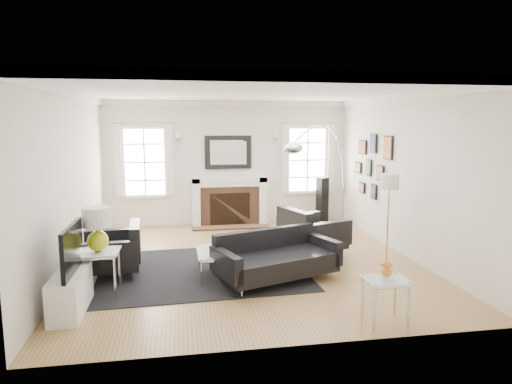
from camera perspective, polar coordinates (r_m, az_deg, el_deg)
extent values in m
plane|color=olive|center=(7.75, -1.01, -8.65)|extent=(6.00, 6.00, 0.00)
cube|color=silver|center=(10.42, -3.51, 3.62)|extent=(5.50, 0.04, 2.80)
cube|color=silver|center=(4.55, 4.62, -2.78)|extent=(5.50, 0.04, 2.80)
cube|color=silver|center=(7.56, -22.13, 1.14)|extent=(0.04, 6.00, 2.80)
cube|color=silver|center=(8.32, 18.04, 1.98)|extent=(0.04, 6.00, 2.80)
cube|color=white|center=(7.42, -1.07, 12.47)|extent=(5.50, 6.00, 0.02)
cube|color=white|center=(7.42, -1.07, 12.01)|extent=(5.50, 6.00, 0.12)
cube|color=white|center=(10.28, -7.51, -1.28)|extent=(0.18, 0.38, 1.10)
cube|color=white|center=(10.44, 0.75, -1.06)|extent=(0.18, 0.38, 1.10)
cube|color=white|center=(10.26, -3.37, 1.58)|extent=(1.70, 0.38, 0.12)
cube|color=white|center=(10.27, -3.37, 1.03)|extent=(1.50, 0.34, 0.10)
cube|color=brown|center=(10.37, -3.36, -1.70)|extent=(1.30, 0.30, 0.90)
cube|color=black|center=(10.28, -3.29, -2.18)|extent=(0.90, 0.10, 0.76)
cube|color=brown|center=(10.19, -3.17, -4.34)|extent=(1.70, 0.50, 0.04)
cube|color=black|center=(10.36, -3.50, 4.98)|extent=(1.05, 0.06, 0.75)
cube|color=white|center=(10.33, -3.48, 4.97)|extent=(0.82, 0.02, 0.55)
cube|color=white|center=(10.35, -13.75, 3.64)|extent=(1.00, 0.05, 1.60)
cube|color=white|center=(10.33, -13.76, 3.63)|extent=(0.84, 0.02, 1.44)
cube|color=white|center=(10.31, -16.85, 3.78)|extent=(0.14, 0.05, 1.55)
cube|color=white|center=(10.23, -10.72, 3.96)|extent=(0.14, 0.05, 1.55)
cube|color=white|center=(10.74, 6.39, 4.00)|extent=(1.00, 0.05, 1.60)
cube|color=white|center=(10.71, 6.43, 3.99)|extent=(0.84, 0.02, 1.44)
cube|color=white|center=(10.50, 3.65, 4.21)|extent=(0.14, 0.05, 1.55)
cube|color=white|center=(10.81, 9.35, 4.23)|extent=(0.14, 0.05, 1.55)
cube|color=black|center=(8.81, 16.19, 5.34)|extent=(0.03, 0.34, 0.44)
cube|color=#C17B33|center=(8.80, 16.09, 5.34)|extent=(0.01, 0.29, 0.39)
cube|color=black|center=(9.40, 14.48, 5.89)|extent=(0.03, 0.28, 0.38)
cube|color=#324A8A|center=(9.39, 14.38, 5.89)|extent=(0.01, 0.23, 0.33)
cube|color=black|center=(9.90, 13.16, 5.48)|extent=(0.03, 0.40, 0.30)
cube|color=#AD5335|center=(9.90, 13.07, 5.48)|extent=(0.01, 0.35, 0.25)
cube|color=black|center=(9.12, 15.25, 2.32)|extent=(0.03, 0.30, 0.30)
cube|color=#A07449|center=(9.11, 15.14, 2.32)|extent=(0.01, 0.25, 0.25)
cube|color=black|center=(9.61, 13.89, 2.98)|extent=(0.03, 0.26, 0.34)
cube|color=#4B7D50|center=(9.60, 13.79, 2.98)|extent=(0.01, 0.21, 0.29)
cube|color=black|center=(10.12, 12.64, 3.00)|extent=(0.03, 0.32, 0.24)
cube|color=tan|center=(10.11, 12.55, 3.00)|extent=(0.01, 0.27, 0.19)
cube|color=black|center=(9.39, 14.51, 0.06)|extent=(0.03, 0.24, 0.30)
cube|color=#3D3871|center=(9.39, 14.41, 0.06)|extent=(0.01, 0.19, 0.25)
cube|color=black|center=(9.94, 13.11, 0.56)|extent=(0.03, 0.28, 0.22)
cube|color=#AC647C|center=(9.93, 13.01, 0.56)|extent=(0.01, 0.23, 0.17)
cube|color=white|center=(6.13, -22.17, -11.55)|extent=(0.35, 1.00, 0.50)
cube|color=black|center=(5.96, -21.99, -6.58)|extent=(0.05, 1.00, 0.58)
cube|color=black|center=(7.34, -6.80, -9.65)|extent=(3.25, 2.76, 0.01)
cube|color=black|center=(6.75, 2.67, -8.92)|extent=(1.88, 1.34, 0.28)
cube|color=black|center=(6.99, 1.10, -6.52)|extent=(1.65, 0.71, 0.47)
cube|color=black|center=(6.33, -3.80, -9.05)|extent=(0.40, 0.80, 0.36)
cube|color=black|center=(7.18, 8.35, -6.98)|extent=(0.40, 0.80, 0.36)
cube|color=black|center=(7.34, -17.72, -7.66)|extent=(0.89, 0.89, 0.31)
cube|color=black|center=(7.26, -14.83, -5.84)|extent=(0.20, 0.84, 0.52)
cube|color=black|center=(7.71, -17.55, -5.91)|extent=(0.84, 0.18, 0.40)
cube|color=black|center=(6.91, -18.01, -7.62)|extent=(0.84, 0.18, 0.40)
cube|color=black|center=(8.14, 7.15, -5.58)|extent=(1.15, 1.15, 0.34)
cube|color=black|center=(7.86, 4.81, -4.22)|extent=(0.45, 0.90, 0.56)
cube|color=black|center=(7.77, 9.13, -5.29)|extent=(0.89, 0.43, 0.43)
cube|color=black|center=(8.47, 5.36, -4.07)|extent=(0.89, 0.43, 0.43)
cube|color=silver|center=(6.95, -3.66, -7.37)|extent=(0.89, 0.89, 0.02)
cylinder|color=silver|center=(6.59, -6.85, -10.03)|extent=(0.04, 0.04, 0.40)
cylinder|color=silver|center=(6.67, 0.26, -9.73)|extent=(0.04, 0.04, 0.40)
cylinder|color=silver|center=(7.36, -7.17, -8.03)|extent=(0.04, 0.04, 0.40)
cylinder|color=silver|center=(7.44, -0.83, -7.79)|extent=(0.04, 0.04, 0.40)
cube|color=silver|center=(6.53, -19.07, -7.09)|extent=(0.54, 0.54, 0.02)
cylinder|color=silver|center=(6.44, -21.33, -10.10)|extent=(0.04, 0.04, 0.59)
cylinder|color=silver|center=(6.36, -17.21, -10.12)|extent=(0.04, 0.04, 0.59)
cylinder|color=silver|center=(6.87, -20.56, -8.90)|extent=(0.04, 0.04, 0.59)
cylinder|color=silver|center=(6.80, -16.71, -8.90)|extent=(0.04, 0.04, 0.59)
cube|color=silver|center=(5.50, 15.95, -10.51)|extent=(0.49, 0.41, 0.02)
cylinder|color=silver|center=(5.37, 14.58, -13.88)|extent=(0.04, 0.04, 0.54)
cylinder|color=silver|center=(5.54, 18.55, -13.33)|extent=(0.04, 0.04, 0.54)
cylinder|color=silver|center=(5.65, 13.18, -12.68)|extent=(0.04, 0.04, 0.54)
cylinder|color=silver|center=(5.81, 16.98, -12.21)|extent=(0.04, 0.04, 0.54)
sphere|color=#B9CA19|center=(6.49, -19.14, -5.81)|extent=(0.28, 0.28, 0.28)
cylinder|color=#B9CA19|center=(6.46, -19.20, -4.60)|extent=(0.04, 0.04, 0.11)
cylinder|color=white|center=(6.42, -19.28, -2.97)|extent=(0.38, 0.38, 0.26)
sphere|color=#CC651A|center=(5.47, 15.99, -9.59)|extent=(0.12, 0.12, 0.12)
sphere|color=#CC651A|center=(5.44, 16.02, -8.69)|extent=(0.09, 0.09, 0.09)
cube|color=silver|center=(9.60, 10.83, -4.82)|extent=(0.25, 0.40, 0.20)
ellipsoid|color=silver|center=(7.80, 4.65, 5.50)|extent=(0.34, 0.34, 0.20)
cylinder|color=#C99045|center=(7.85, 15.95, -8.66)|extent=(0.19, 0.19, 0.03)
cylinder|color=#C99045|center=(7.68, 16.14, -4.02)|extent=(0.02, 0.02, 1.33)
cylinder|color=white|center=(7.56, 16.37, 1.27)|extent=(0.30, 0.30, 0.25)
cube|color=black|center=(10.63, 8.28, -1.07)|extent=(0.28, 0.28, 1.06)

